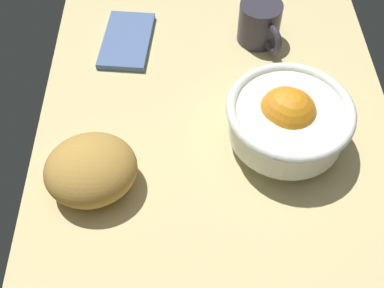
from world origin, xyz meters
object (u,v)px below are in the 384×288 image
fruit_bowl (288,118)px  napkin_folded (127,40)px  bread_loaf (91,170)px  mug (260,23)px

fruit_bowl → napkin_folded: (24.45, 26.84, -5.46)cm
fruit_bowl → napkin_folded: bearing=47.7°
fruit_bowl → bread_loaf: 30.77cm
fruit_bowl → bread_loaf: (-7.72, 29.72, -1.87)cm
bread_loaf → mug: bread_loaf is taller
fruit_bowl → bread_loaf: size_ratio=1.43×
bread_loaf → napkin_folded: bearing=-5.1°
mug → bread_loaf: bearing=139.1°
fruit_bowl → mug: size_ratio=1.68×
fruit_bowl → napkin_folded: 36.72cm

